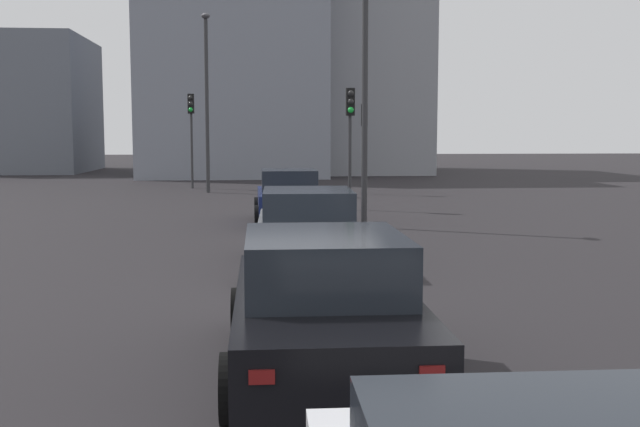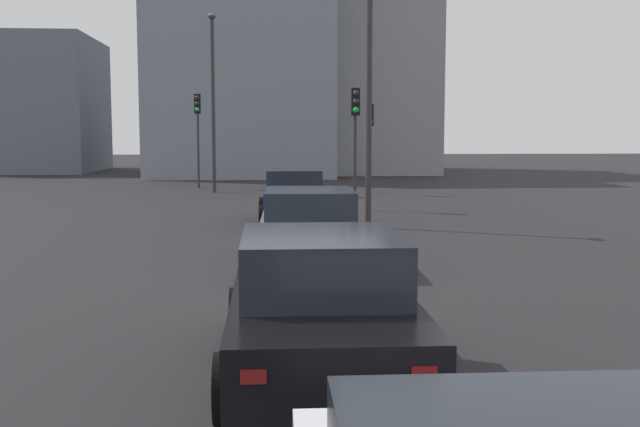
% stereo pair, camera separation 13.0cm
% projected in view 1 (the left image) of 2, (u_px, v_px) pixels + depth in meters
% --- Properties ---
extents(ground_plane, '(160.00, 160.00, 0.20)m').
position_uv_depth(ground_plane, '(307.00, 285.00, 13.34)').
color(ground_plane, black).
extents(car_navy_lead, '(4.17, 1.94, 1.53)m').
position_uv_depth(car_navy_lead, '(289.00, 197.00, 21.57)').
color(car_navy_lead, '#141E4C').
rests_on(car_navy_lead, ground_plane).
extents(car_grey_second, '(4.66, 2.20, 1.50)m').
position_uv_depth(car_grey_second, '(307.00, 230.00, 14.37)').
color(car_grey_second, slate).
rests_on(car_grey_second, ground_plane).
extents(car_black_third, '(4.57, 2.07, 1.52)m').
position_uv_depth(car_black_third, '(323.00, 306.00, 8.01)').
color(car_black_third, black).
rests_on(car_black_third, ground_plane).
extents(traffic_light_near_left, '(0.33, 0.31, 3.75)m').
position_uv_depth(traffic_light_near_left, '(364.00, 129.00, 31.67)').
color(traffic_light_near_left, '#2D2D30').
rests_on(traffic_light_near_left, ground_plane).
extents(traffic_light_near_right, '(0.32, 0.29, 4.35)m').
position_uv_depth(traffic_light_near_right, '(191.00, 121.00, 34.99)').
color(traffic_light_near_right, '#2D2D30').
rests_on(traffic_light_near_right, ground_plane).
extents(traffic_light_far_left, '(0.32, 0.28, 4.02)m').
position_uv_depth(traffic_light_far_left, '(350.00, 123.00, 25.07)').
color(traffic_light_far_left, '#2D2D30').
rests_on(traffic_light_far_left, ground_plane).
extents(street_lamp_kerbside, '(0.56, 0.36, 6.52)m').
position_uv_depth(street_lamp_kerbside, '(365.00, 82.00, 20.26)').
color(street_lamp_kerbside, '#2D2D30').
rests_on(street_lamp_kerbside, ground_plane).
extents(street_lamp_far, '(0.56, 0.36, 7.58)m').
position_uv_depth(street_lamp_far, '(207.00, 88.00, 32.30)').
color(street_lamp_far, '#2D2D30').
rests_on(street_lamp_far, ground_plane).
extents(building_facade_left, '(11.93, 8.14, 15.36)m').
position_uv_depth(building_facade_left, '(356.00, 55.00, 50.39)').
color(building_facade_left, gray).
rests_on(building_facade_left, ground_plane).
extents(building_facade_center, '(10.33, 10.70, 16.79)m').
position_uv_depth(building_facade_center, '(234.00, 36.00, 45.76)').
color(building_facade_center, gray).
rests_on(building_facade_center, ground_plane).
extents(building_facade_right, '(9.95, 8.32, 8.82)m').
position_uv_depth(building_facade_right, '(25.00, 105.00, 50.67)').
color(building_facade_right, slate).
rests_on(building_facade_right, ground_plane).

